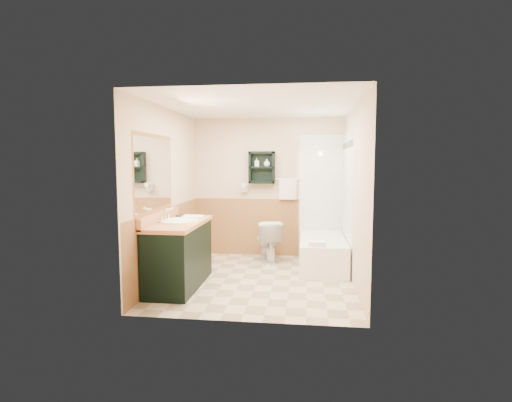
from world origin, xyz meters
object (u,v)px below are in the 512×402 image
at_px(toilet, 268,241).
at_px(soap_bottle_a, 257,165).
at_px(bathtub, 322,252).
at_px(vanity_book, 176,209).
at_px(soap_bottle_b, 267,164).
at_px(vanity, 179,254).
at_px(wall_shelf, 262,167).
at_px(hair_dryer, 245,188).

relative_size(toilet, soap_bottle_a, 4.73).
bearing_deg(soap_bottle_a, bathtub, -28.64).
height_order(vanity_book, soap_bottle_b, soap_bottle_b).
xyz_separation_m(bathtub, vanity_book, (-2.08, -0.84, 0.76)).
height_order(vanity, soap_bottle_a, soap_bottle_a).
height_order(wall_shelf, soap_bottle_b, wall_shelf).
bearing_deg(vanity, soap_bottle_b, 61.73).
bearing_deg(toilet, soap_bottle_a, -72.07).
relative_size(hair_dryer, soap_bottle_b, 1.83).
xyz_separation_m(wall_shelf, soap_bottle_b, (0.09, -0.01, 0.07)).
relative_size(wall_shelf, soap_bottle_b, 4.18).
distance_m(hair_dryer, toilet, 1.04).
bearing_deg(wall_shelf, toilet, -68.34).
relative_size(vanity_book, soap_bottle_b, 1.86).
distance_m(soap_bottle_a, soap_bottle_b, 0.18).
distance_m(wall_shelf, soap_bottle_b, 0.11).
bearing_deg(wall_shelf, hair_dryer, 175.24).
bearing_deg(bathtub, hair_dryer, 154.31).
bearing_deg(soap_bottle_b, toilet, -81.34).
bearing_deg(soap_bottle_b, vanity_book, -128.33).
distance_m(bathtub, soap_bottle_b, 1.78).
relative_size(hair_dryer, bathtub, 0.16).
bearing_deg(wall_shelf, vanity, -116.03).
relative_size(hair_dryer, toilet, 0.34).
bearing_deg(vanity_book, wall_shelf, 33.83).
relative_size(wall_shelf, vanity, 0.40).
xyz_separation_m(wall_shelf, vanity_book, (-1.06, -1.46, -0.56)).
bearing_deg(soap_bottle_a, soap_bottle_b, 0.00).
height_order(hair_dryer, soap_bottle_a, soap_bottle_a).
height_order(vanity, bathtub, vanity).
height_order(wall_shelf, soap_bottle_a, wall_shelf).
height_order(wall_shelf, vanity, wall_shelf).
xyz_separation_m(bathtub, toilet, (-0.88, 0.26, 0.11)).
relative_size(toilet, vanity_book, 2.86).
xyz_separation_m(hair_dryer, vanity, (-0.59, -1.86, -0.77)).
distance_m(bathtub, toilet, 0.93).
bearing_deg(bathtub, wall_shelf, 149.14).
distance_m(vanity, soap_bottle_a, 2.31).
relative_size(vanity, toilet, 1.96).
height_order(wall_shelf, toilet, wall_shelf).
relative_size(vanity, soap_bottle_a, 9.26).
height_order(bathtub, soap_bottle_a, soap_bottle_a).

